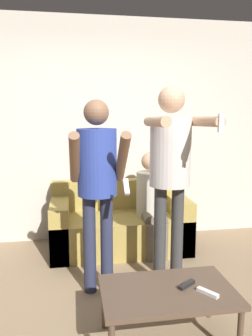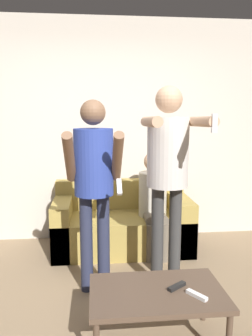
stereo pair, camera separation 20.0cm
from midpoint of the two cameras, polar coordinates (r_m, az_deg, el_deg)
ground_plane at (r=2.63m, az=-0.35°, el=-27.03°), size 14.00×14.00×0.00m
wall_back at (r=4.08m, az=-2.92°, el=6.39°), size 6.40×0.06×2.70m
couch at (r=3.89m, az=0.80°, el=-9.95°), size 1.56×0.76×0.77m
person_standing_left at (r=2.77m, az=-3.56°, el=-1.26°), size 0.45×0.61×1.68m
person_standing_right at (r=2.85m, az=9.34°, el=0.99°), size 0.48×0.74×1.80m
person_seated at (r=3.72m, az=6.36°, el=-5.29°), size 0.32×0.53×1.14m
coffee_table at (r=2.37m, az=8.01°, el=-21.23°), size 0.90×0.55×0.40m
remote_near at (r=2.32m, az=14.81°, el=-20.66°), size 0.12×0.14×0.02m
remote_far at (r=2.39m, az=11.36°, el=-19.59°), size 0.14×0.11×0.02m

